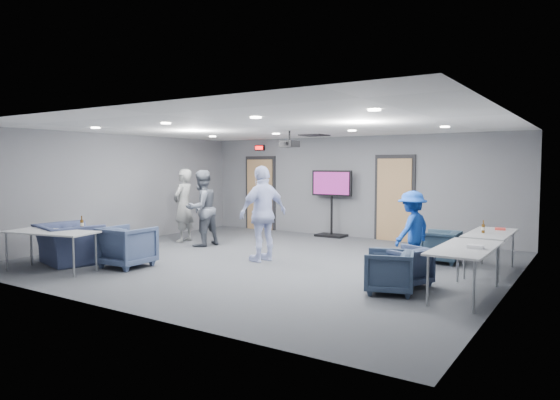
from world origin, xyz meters
The scene contains 29 objects.
floor centered at (0.00, 0.00, 0.00)m, with size 9.00×9.00×0.00m, color #3A3D42.
ceiling centered at (0.00, 0.00, 2.70)m, with size 9.00×9.00×0.00m, color white.
wall_back centered at (0.00, 4.00, 1.35)m, with size 9.00×0.02×2.70m, color slate.
wall_front centered at (0.00, -4.00, 1.35)m, with size 9.00×0.02×2.70m, color slate.
wall_left centered at (-4.50, 0.00, 1.35)m, with size 0.02×8.00×2.70m, color slate.
wall_right centered at (4.50, 0.00, 1.35)m, with size 0.02×8.00×2.70m, color slate.
door_left centered at (-3.00, 3.95, 1.07)m, with size 1.06×0.17×2.24m.
door_right centered at (1.20, 3.95, 1.07)m, with size 1.06×0.17×2.24m.
exit_sign centered at (-3.00, 3.93, 2.45)m, with size 0.32×0.08×0.16m.
hvac_diffuser centered at (-0.50, 2.80, 2.69)m, with size 0.60×0.60×0.03m, color black.
downlights centered at (0.00, 0.00, 2.68)m, with size 6.18×3.78×0.02m.
person_a centered at (-3.18, 0.87, 0.92)m, with size 0.67×0.44×1.84m, color gray.
person_b centered at (-2.35, 0.62, 0.91)m, with size 0.88×0.69×1.81m, color #4E535E.
person_c centered at (-0.04, -0.11, 0.96)m, with size 1.13×0.47×1.92m, color #C6D1FF.
person_d centered at (2.70, 0.82, 0.73)m, with size 0.94×0.54×1.46m, color #1A45AA.
chair_right_a centered at (2.99, 1.69, 0.32)m, with size 0.69×0.71×0.64m, color #324657.
chair_right_b centered at (3.04, -0.59, 0.32)m, with size 0.68×0.70×0.64m, color #3E4B6B.
chair_right_c centered at (3.00, -1.14, 0.33)m, with size 0.69×0.71×0.65m, color #334258.
chair_front_a centered at (-1.87, -2.00, 0.39)m, with size 0.84×0.86×0.79m, color #3E4C6C.
chair_front_b centered at (-3.12, -2.40, 0.39)m, with size 1.20×1.05×0.78m, color #3A4465.
table_right_a centered at (4.00, 1.21, 0.68)m, with size 0.70×1.67×0.73m.
table_right_b centered at (4.00, -0.69, 0.69)m, with size 0.76×1.83×0.73m.
table_front_left centered at (-2.75, -3.00, 0.68)m, with size 1.83×1.07×0.73m.
bottle_front centered at (-2.57, -2.47, 0.82)m, with size 0.07×0.07×0.25m.
bottle_right centered at (3.91, 1.06, 0.81)m, with size 0.06×0.06×0.23m.
snack_box centered at (4.09, 1.67, 0.75)m, with size 0.18×0.12×0.04m, color #D83E36.
wrapper centered at (4.15, -0.74, 0.75)m, with size 0.22×0.15×0.05m, color silver.
tv_stand centered at (-0.49, 3.75, 1.02)m, with size 1.17×0.56×1.79m.
projector centered at (-0.17, 1.08, 2.40)m, with size 0.40×0.37×0.36m.
Camera 1 is at (5.68, -8.27, 1.93)m, focal length 32.00 mm.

